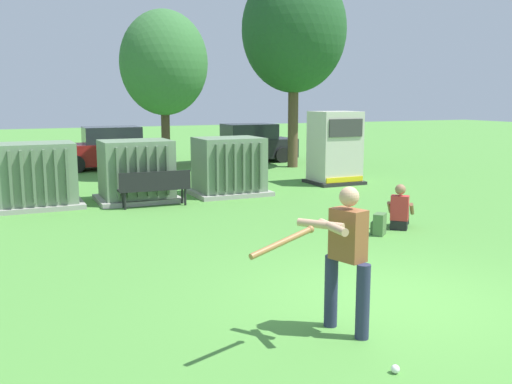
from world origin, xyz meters
name	(u,v)px	position (x,y,z in m)	size (l,w,h in m)	color
ground_plane	(393,300)	(0.00, 0.00, 0.00)	(96.00, 96.00, 0.00)	#51933D
transformer_west	(37,176)	(-3.95, 9.15, 0.79)	(2.10, 1.70, 1.62)	#9E9B93
transformer_mid_west	(136,172)	(-1.49, 8.99, 0.79)	(2.10, 1.70, 1.62)	#9E9B93
transformer_mid_east	(229,167)	(1.14, 8.92, 0.79)	(2.10, 1.70, 1.62)	#9E9B93
generator_enclosure	(335,148)	(5.00, 9.49, 1.14)	(1.60, 1.40, 2.30)	#262626
park_bench	(155,186)	(-1.27, 7.92, 0.54)	(1.81, 0.45, 0.92)	black
batter	(344,253)	(-1.24, -0.67, 0.98)	(1.60, 0.78, 1.74)	#282D4C
sports_ball	(395,369)	(-1.30, -1.73, 0.04)	(0.09, 0.09, 0.09)	white
seated_spectator	(400,211)	(2.83, 3.45, 0.38)	(0.74, 0.74, 0.96)	black
backpack	(379,225)	(2.08, 3.15, 0.21)	(0.38, 0.37, 0.44)	#4C723F
tree_center_left	(164,63)	(0.48, 13.12, 3.86)	(2.95, 2.95, 5.63)	#4C3828
tree_center_right	(294,30)	(5.84, 13.92, 5.27)	(4.02, 4.02, 7.68)	brown
parked_car_leftmost	(109,149)	(-0.88, 16.40, 0.75)	(4.24, 2.00, 1.62)	maroon
parked_car_left_of_center	(247,144)	(4.89, 16.32, 0.75)	(4.21, 1.94, 1.62)	black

